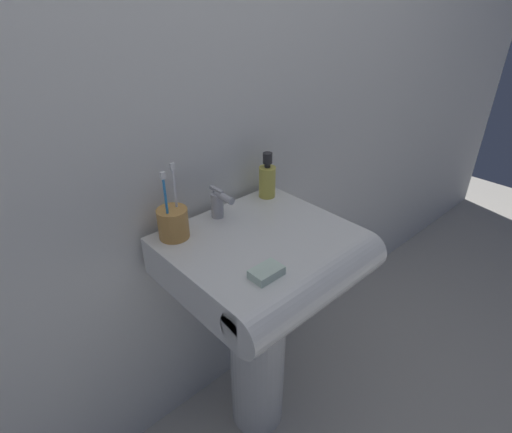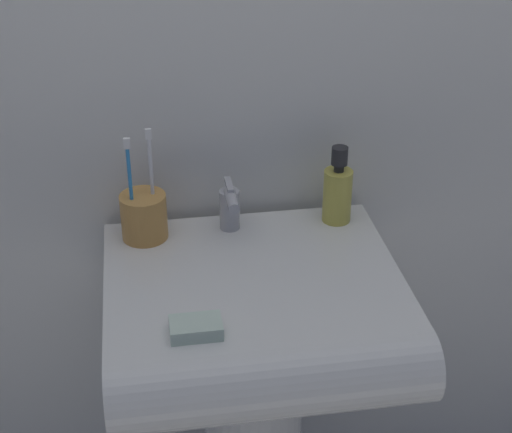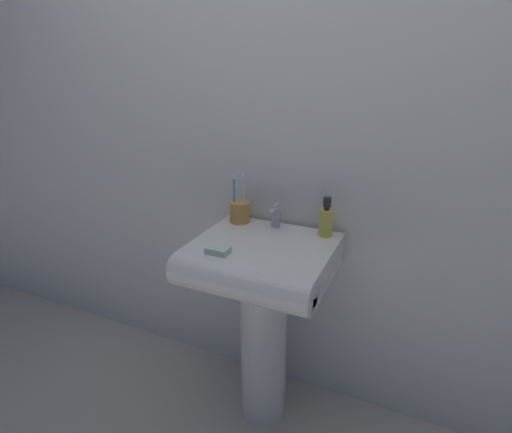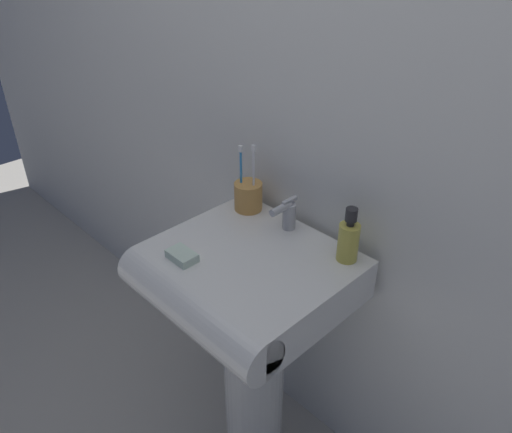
{
  "view_description": "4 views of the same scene",
  "coord_description": "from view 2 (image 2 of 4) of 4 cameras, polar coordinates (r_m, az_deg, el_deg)",
  "views": [
    {
      "loc": [
        -0.68,
        -0.73,
        1.48
      ],
      "look_at": [
        -0.02,
        -0.01,
        0.92
      ],
      "focal_mm": 28.0,
      "sensor_mm": 36.0,
      "label": 1
    },
    {
      "loc": [
        -0.18,
        -1.16,
        1.63
      ],
      "look_at": [
        0.01,
        0.02,
        0.95
      ],
      "focal_mm": 55.0,
      "sensor_mm": 36.0,
      "label": 2
    },
    {
      "loc": [
        0.55,
        -1.29,
        1.49
      ],
      "look_at": [
        -0.04,
        0.01,
        0.94
      ],
      "focal_mm": 28.0,
      "sensor_mm": 36.0,
      "label": 3
    },
    {
      "loc": [
        0.81,
        -0.78,
        1.66
      ],
      "look_at": [
        -0.02,
        0.03,
        0.95
      ],
      "focal_mm": 35.0,
      "sensor_mm": 36.0,
      "label": 4
    }
  ],
  "objects": [
    {
      "name": "wall_back",
      "position": [
        1.5,
        -1.87,
        12.93
      ],
      "size": [
        5.0,
        0.05,
        2.4
      ],
      "primitive_type": "cube",
      "color": "silver",
      "rests_on": "ground"
    },
    {
      "name": "sink_basin",
      "position": [
        1.41,
        0.06,
        -7.32
      ],
      "size": [
        0.53,
        0.5,
        0.12
      ],
      "color": "white",
      "rests_on": "sink_pedestal"
    },
    {
      "name": "faucet",
      "position": [
        1.52,
        -1.91,
        0.73
      ],
      "size": [
        0.04,
        0.1,
        0.1
      ],
      "color": "#B7B7BC",
      "rests_on": "sink_basin"
    },
    {
      "name": "toothbrush_cup",
      "position": [
        1.51,
        -8.16,
        0.08
      ],
      "size": [
        0.09,
        0.09,
        0.22
      ],
      "color": "#D19347",
      "rests_on": "sink_basin"
    },
    {
      "name": "soap_bottle",
      "position": [
        1.56,
        5.95,
        1.8
      ],
      "size": [
        0.06,
        0.06,
        0.16
      ],
      "color": "gold",
      "rests_on": "sink_basin"
    },
    {
      "name": "bar_soap",
      "position": [
        1.27,
        -4.39,
        -8.07
      ],
      "size": [
        0.08,
        0.05,
        0.02
      ],
      "primitive_type": "cube",
      "color": "silver",
      "rests_on": "sink_basin"
    }
  ]
}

